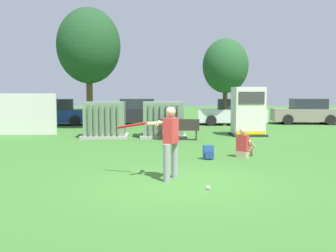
% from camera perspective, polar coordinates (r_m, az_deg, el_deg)
% --- Properties ---
extents(ground_plane, '(96.00, 96.00, 0.00)m').
position_cam_1_polar(ground_plane, '(9.41, 1.55, -7.95)').
color(ground_plane, '#3D752D').
extents(fence_panel, '(4.80, 0.12, 2.00)m').
position_cam_1_polar(fence_panel, '(20.81, -22.10, 1.59)').
color(fence_panel, beige).
rests_on(fence_panel, ground).
extents(transformer_west, '(2.10, 1.70, 1.62)m').
position_cam_1_polar(transformer_west, '(18.43, -8.99, 0.84)').
color(transformer_west, '#9E9B93').
rests_on(transformer_west, ground).
extents(transformer_mid_west, '(2.10, 1.70, 1.62)m').
position_cam_1_polar(transformer_mid_west, '(18.30, -0.74, 0.87)').
color(transformer_mid_west, '#9E9B93').
rests_on(transformer_mid_west, ground).
extents(generator_enclosure, '(1.60, 1.40, 2.30)m').
position_cam_1_polar(generator_enclosure, '(19.26, 11.36, 2.02)').
color(generator_enclosure, '#262626').
rests_on(generator_enclosure, ground).
extents(park_bench, '(1.84, 0.64, 0.92)m').
position_cam_1_polar(park_bench, '(17.19, 1.51, -0.25)').
color(park_bench, '#2D2823').
rests_on(park_bench, ground).
extents(batter, '(1.53, 1.00, 1.74)m').
position_cam_1_polar(batter, '(9.48, 0.09, -1.86)').
color(batter, gray).
rests_on(batter, ground).
extents(sports_ball, '(0.09, 0.09, 0.09)m').
position_cam_1_polar(sports_ball, '(8.71, 5.75, -8.73)').
color(sports_ball, white).
rests_on(sports_ball, ground).
extents(seated_spectator, '(0.71, 0.77, 0.96)m').
position_cam_1_polar(seated_spectator, '(13.01, 10.79, -2.73)').
color(seated_spectator, tan).
rests_on(seated_spectator, ground).
extents(backpack, '(0.32, 0.26, 0.44)m').
position_cam_1_polar(backpack, '(12.44, 5.79, -3.78)').
color(backpack, '#264C8C').
rests_on(backpack, ground).
extents(tree_left, '(3.50, 3.50, 6.69)m').
position_cam_1_polar(tree_left, '(22.89, -11.25, 11.13)').
color(tree_left, brown).
rests_on(tree_left, ground).
extents(tree_center_left, '(2.75, 2.75, 5.26)m').
position_cam_1_polar(tree_center_left, '(24.59, 8.20, 8.46)').
color(tree_center_left, '#4C3828').
rests_on(tree_center_left, ground).
extents(parked_car_leftmost, '(4.40, 2.38, 1.62)m').
position_cam_1_polar(parked_car_leftmost, '(25.75, -15.91, 1.80)').
color(parked_car_leftmost, navy).
rests_on(parked_car_leftmost, ground).
extents(parked_car_left_of_center, '(4.25, 2.01, 1.62)m').
position_cam_1_polar(parked_car_left_of_center, '(25.61, -4.71, 1.96)').
color(parked_car_left_of_center, black).
rests_on(parked_car_left_of_center, ground).
extents(parked_car_right_of_center, '(4.39, 2.34, 1.62)m').
position_cam_1_polar(parked_car_right_of_center, '(25.30, 9.20, 1.87)').
color(parked_car_right_of_center, silver).
rests_on(parked_car_right_of_center, ground).
extents(parked_car_rightmost, '(4.38, 2.30, 1.62)m').
position_cam_1_polar(parked_car_rightmost, '(27.23, 19.14, 1.88)').
color(parked_car_rightmost, gray).
rests_on(parked_car_rightmost, ground).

